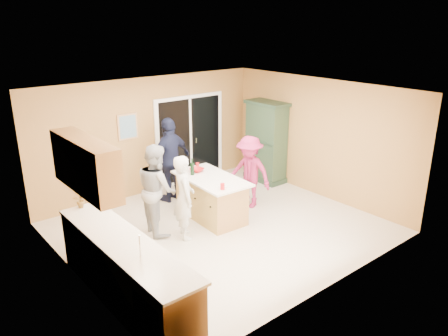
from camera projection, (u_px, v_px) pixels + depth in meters
floor at (221, 228)px, 8.32m from camera, size 5.50×5.50×0.00m
ceiling at (221, 91)px, 7.47m from camera, size 5.50×5.00×0.10m
wall_back at (150, 136)px, 9.72m from camera, size 5.50×0.10×2.60m
wall_front at (334, 207)px, 6.07m from camera, size 5.50×0.10×2.60m
wall_left at (72, 202)px, 6.24m from camera, size 0.10×5.00×2.60m
wall_right at (319, 138)px, 9.55m from camera, size 0.10×5.00×2.60m
left_cabinet_run at (130, 277)px, 5.93m from camera, size 0.65×3.05×1.24m
upper_cabinets at (85, 165)px, 6.01m from camera, size 0.35×1.60×0.75m
sliding_door at (190, 139)px, 10.40m from camera, size 1.90×0.07×2.10m
framed_picture at (128, 127)px, 9.27m from camera, size 0.46×0.04×0.56m
kitchen_island at (211, 199)px, 8.63m from camera, size 0.96×1.66×0.85m
green_hutch at (266, 143)px, 10.49m from camera, size 0.56×1.06×1.94m
woman_white at (184, 197)px, 7.75m from camera, size 0.56×0.66×1.55m
woman_grey at (157, 189)px, 7.94m from camera, size 0.78×0.92×1.68m
woman_navy at (171, 160)px, 9.33m from camera, size 1.15×0.68×1.84m
woman_magenta at (249, 172)px, 9.05m from camera, size 0.81×1.10×1.53m
serving_bowl at (197, 170)px, 8.80m from camera, size 0.33×0.33×0.07m
tulip_vase at (79, 197)px, 6.86m from camera, size 0.20×0.14×0.38m
tumbler_near at (222, 186)px, 7.87m from camera, size 0.10×0.10×0.12m
tumbler_far at (197, 165)px, 9.02m from camera, size 0.07×0.07×0.10m
wine_bottle at (192, 168)px, 8.59m from camera, size 0.08×0.08×0.34m
white_plate at (228, 186)px, 8.04m from camera, size 0.20×0.20×0.01m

